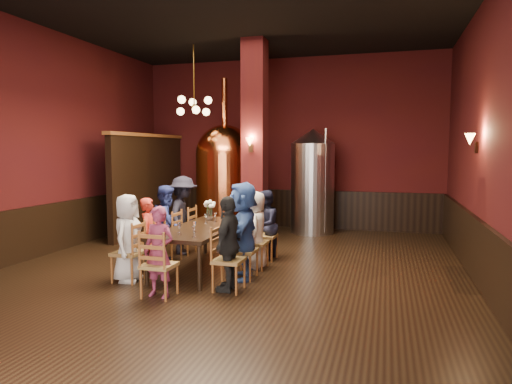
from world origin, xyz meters
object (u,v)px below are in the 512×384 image
(dining_table, at_px, (203,230))
(person_2, at_px, (167,224))
(copper_kettle, at_px, (225,177))
(rose_vase, at_px, (209,207))
(steel_vessel, at_px, (313,181))
(person_0, at_px, (128,238))
(person_1, at_px, (149,234))

(dining_table, distance_m, person_2, 0.91)
(dining_table, height_order, copper_kettle, copper_kettle)
(person_2, xyz_separation_m, rose_vase, (0.68, 0.41, 0.29))
(person_2, height_order, steel_vessel, steel_vessel)
(dining_table, distance_m, steel_vessel, 4.27)
(copper_kettle, relative_size, steel_vessel, 1.47)
(dining_table, xyz_separation_m, person_0, (-0.86, -0.99, 0.01))
(person_0, distance_m, rose_vase, 1.90)
(rose_vase, bearing_deg, person_0, -111.78)
(person_0, xyz_separation_m, steel_vessel, (2.15, 5.01, 0.60))
(dining_table, bearing_deg, person_1, -158.78)
(person_1, bearing_deg, person_2, -9.01)
(person_1, relative_size, rose_vase, 3.25)
(person_1, relative_size, person_2, 0.88)
(dining_table, bearing_deg, rose_vase, 103.22)
(person_2, bearing_deg, dining_table, -124.49)
(person_0, height_order, steel_vessel, steel_vessel)
(person_1, height_order, person_2, person_2)
(dining_table, xyz_separation_m, steel_vessel, (1.28, 4.02, 0.61))
(rose_vase, bearing_deg, person_2, -148.98)
(dining_table, xyz_separation_m, person_1, (-0.85, -0.32, -0.06))
(person_2, distance_m, steel_vessel, 4.29)
(person_0, distance_m, person_2, 1.33)
(person_2, distance_m, copper_kettle, 3.19)
(steel_vessel, relative_size, rose_vase, 6.68)
(person_1, distance_m, copper_kettle, 3.85)
(person_1, bearing_deg, person_0, 170.99)
(rose_vase, bearing_deg, copper_kettle, 103.79)
(person_0, height_order, rose_vase, person_0)
(person_2, height_order, rose_vase, person_2)
(person_1, xyz_separation_m, person_2, (0.01, 0.66, 0.08))
(person_1, xyz_separation_m, steel_vessel, (2.14, 4.34, 0.66))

